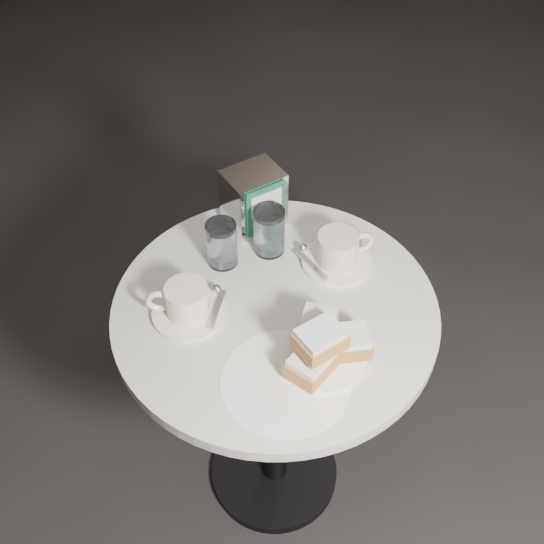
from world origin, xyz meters
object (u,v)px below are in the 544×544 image
Objects in this scene: coffee_cup_right at (338,252)px; water_glass_left at (222,244)px; beignet_plate at (323,347)px; napkin_dispenser at (254,199)px; coffee_cup_left at (187,303)px; cafe_table at (275,361)px; water_glass_right at (269,231)px.

water_glass_left is (-0.24, 0.09, 0.02)m from coffee_cup_right.
napkin_dispenser is (0.00, 0.43, 0.03)m from beignet_plate.
water_glass_left is at bearing 64.42° from coffee_cup_left.
coffee_cup_right is 1.51× the size of water_glass_left.
beignet_plate reaches higher than cafe_table.
napkin_dispenser is at bearing 80.73° from cafe_table.
cafe_table is 6.44× the size of water_glass_right.
cafe_table is 0.30m from beignet_plate.
beignet_plate is at bearing -76.49° from cafe_table.
cafe_table is 5.03× the size of napkin_dispenser.
beignet_plate is 1.29× the size of coffee_cup_right.
cafe_table is at bearing 103.51° from beignet_plate.
napkin_dispenser is (0.11, 0.10, 0.02)m from water_glass_left.
coffee_cup_right is 0.26m from water_glass_left.
coffee_cup_left is (-0.18, 0.04, 0.23)m from cafe_table.
beignet_plate and water_glass_right have the same top height.
water_glass_right reaches higher than water_glass_left.
water_glass_left is 0.75× the size of napkin_dispenser.
coffee_cup_right is 1.13× the size of napkin_dispenser.
cafe_table is 4.43× the size of coffee_cup_right.
napkin_dispenser reaches higher than coffee_cup_left.
coffee_cup_left is 0.36m from coffee_cup_right.
beignet_plate is at bearing -118.89° from coffee_cup_right.
beignet_plate is at bearing -103.15° from napkin_dispenser.
coffee_cup_right is at bearing 22.28° from coffee_cup_left.
beignet_plate is 1.12× the size of coffee_cup_left.
water_glass_left reaches higher than coffee_cup_right.
coffee_cup_right reaches higher than cafe_table.
water_glass_right reaches higher than coffee_cup_left.
cafe_table is 0.30m from coffee_cup_left.
beignet_plate is 1.46× the size of napkin_dispenser.
coffee_cup_right is (0.36, 0.04, 0.00)m from coffee_cup_left.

